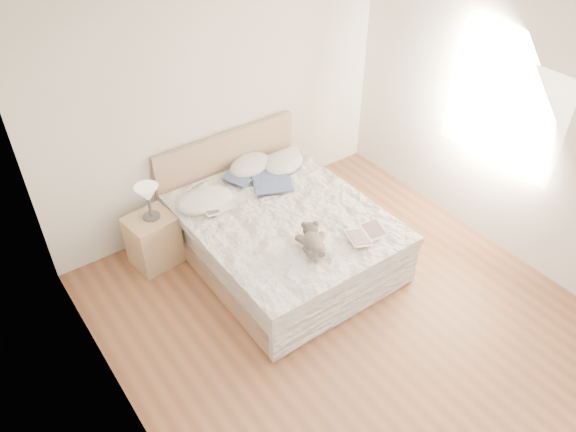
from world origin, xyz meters
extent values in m
cube|color=brown|center=(0.00, 0.00, 0.00)|extent=(4.00, 4.50, 0.00)
cube|color=white|center=(0.00, 0.00, 2.70)|extent=(4.00, 4.50, 0.00)
cube|color=silver|center=(0.00, 2.25, 1.35)|extent=(4.00, 0.02, 2.70)
cube|color=silver|center=(-2.00, 0.00, 1.35)|extent=(0.02, 4.50, 2.70)
cube|color=silver|center=(2.00, 0.00, 1.35)|extent=(0.02, 4.50, 2.70)
cube|color=white|center=(1.99, 0.30, 1.45)|extent=(0.02, 1.30, 1.10)
cube|color=tan|center=(0.00, 1.15, 0.10)|extent=(1.68, 2.08, 0.20)
cube|color=white|center=(0.00, 1.15, 0.35)|extent=(1.60, 2.00, 0.30)
cube|color=white|center=(0.00, 1.10, 0.54)|extent=(1.72, 2.05, 0.10)
cube|color=tan|center=(0.00, 2.19, 0.50)|extent=(1.70, 0.06, 1.00)
cube|color=tan|center=(-1.09, 1.88, 0.28)|extent=(0.50, 0.45, 0.56)
cylinder|color=#49433F|center=(-1.05, 1.88, 0.57)|extent=(0.17, 0.17, 0.02)
cylinder|color=#444039|center=(-1.05, 1.88, 0.70)|extent=(0.03, 0.03, 0.23)
cone|color=white|center=(-1.05, 1.88, 0.84)|extent=(0.25, 0.25, 0.17)
ellipsoid|color=white|center=(-0.54, 1.72, 0.64)|extent=(0.63, 0.48, 0.17)
ellipsoid|color=silver|center=(0.17, 2.00, 0.64)|extent=(0.62, 0.52, 0.16)
ellipsoid|color=silver|center=(0.51, 1.83, 0.64)|extent=(0.64, 0.56, 0.16)
cube|color=silver|center=(-0.49, 1.57, 0.63)|extent=(0.34, 0.25, 0.02)
cube|color=beige|center=(0.42, 0.39, 0.63)|extent=(0.46, 0.38, 0.03)
camera|label=1|loc=(-2.49, -2.40, 4.00)|focal=35.00mm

